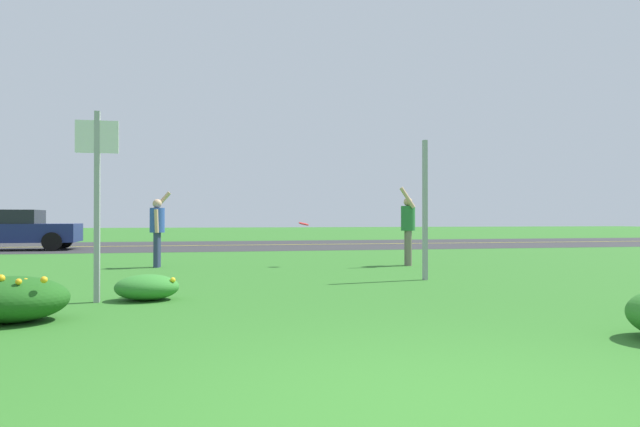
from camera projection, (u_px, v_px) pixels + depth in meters
The scene contains 11 objects.
ground_plane at pixel (254, 266), 13.91m from camera, with size 120.00×120.00×0.00m, color #2D6B23.
highway_strip at pixel (229, 245), 24.40m from camera, with size 120.00×9.44×0.01m, color #2D2D30.
highway_center_stripe at pixel (229, 245), 24.40m from camera, with size 120.00×0.16×0.00m, color yellow.
daylily_clump_mid_center at pixel (11, 299), 6.34m from camera, with size 1.21×1.01×0.55m.
daylily_clump_mid_left at pixel (147, 287), 8.03m from camera, with size 0.88×0.77×0.36m.
sign_post_near_path at pixel (97, 187), 7.83m from camera, with size 0.56×0.10×2.60m.
sign_post_by_roadside at pixel (425, 210), 10.71m from camera, with size 0.07×0.10×2.60m.
person_thrower_blue_shirt at pixel (157, 226), 13.45m from camera, with size 0.48×0.51×1.79m.
person_catcher_green_shirt at pixel (408, 224), 13.97m from camera, with size 0.45×0.51×1.90m.
frisbee_red at pixel (304, 224), 13.79m from camera, with size 0.25×0.25×0.11m.
car_navy_center_left at pixel (11, 230), 20.67m from camera, with size 4.50×2.00×1.45m.
Camera 1 is at (-1.39, -3.20, 1.14)m, focal length 32.38 mm.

